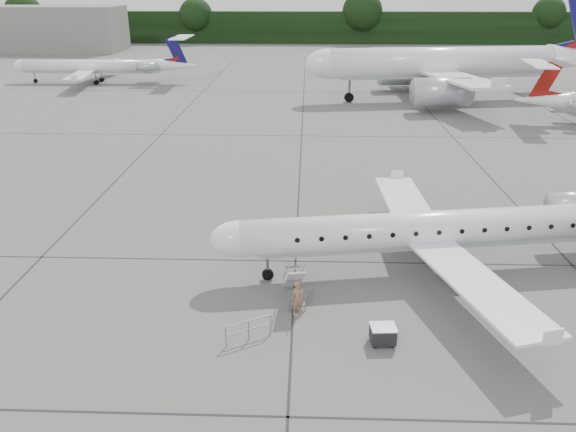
# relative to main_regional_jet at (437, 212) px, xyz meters

# --- Properties ---
(ground) EXTENTS (320.00, 320.00, 0.00)m
(ground) POSITION_rel_main_regional_jet_xyz_m (-0.92, -2.59, -3.51)
(ground) COLOR #60605E
(ground) RESTS_ON ground
(treeline) EXTENTS (260.00, 4.00, 8.00)m
(treeline) POSITION_rel_main_regional_jet_xyz_m (-0.92, 127.41, 0.49)
(treeline) COLOR black
(treeline) RESTS_ON ground
(terminal_building) EXTENTS (40.00, 14.00, 10.00)m
(terminal_building) POSITION_rel_main_regional_jet_xyz_m (-70.92, 107.41, 1.49)
(terminal_building) COLOR slate
(terminal_building) RESTS_ON ground
(main_regional_jet) EXTENTS (30.18, 23.83, 7.02)m
(main_regional_jet) POSITION_rel_main_regional_jet_xyz_m (0.00, 0.00, 0.00)
(main_regional_jet) COLOR white
(main_regional_jet) RESTS_ON ground
(airstair) EXTENTS (1.23, 2.56, 2.20)m
(airstair) POSITION_rel_main_regional_jet_xyz_m (-7.62, -3.51, -2.41)
(airstair) COLOR white
(airstair) RESTS_ON ground
(passenger) EXTENTS (0.74, 0.59, 1.77)m
(passenger) POSITION_rel_main_regional_jet_xyz_m (-7.40, -4.87, -2.62)
(passenger) COLOR #8A644B
(passenger) RESTS_ON ground
(safety_railing) EXTENTS (1.95, 1.16, 1.00)m
(safety_railing) POSITION_rel_main_regional_jet_xyz_m (-9.57, -7.10, -3.01)
(safety_railing) COLOR gray
(safety_railing) RESTS_ON ground
(baggage_cart) EXTENTS (1.15, 0.96, 0.94)m
(baggage_cart) POSITION_rel_main_regional_jet_xyz_m (-3.56, -7.14, -3.04)
(baggage_cart) COLOR black
(baggage_cart) RESTS_ON ground
(bg_narrowbody) EXTENTS (42.97, 33.77, 14.06)m
(bg_narrowbody) POSITION_rel_main_regional_jet_xyz_m (10.74, 49.91, 3.52)
(bg_narrowbody) COLOR white
(bg_narrowbody) RESTS_ON ground
(bg_regional_left) EXTENTS (28.08, 20.39, 7.30)m
(bg_regional_left) POSITION_rel_main_regional_jet_xyz_m (-41.66, 62.19, 0.14)
(bg_regional_left) COLOR white
(bg_regional_left) RESTS_ON ground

